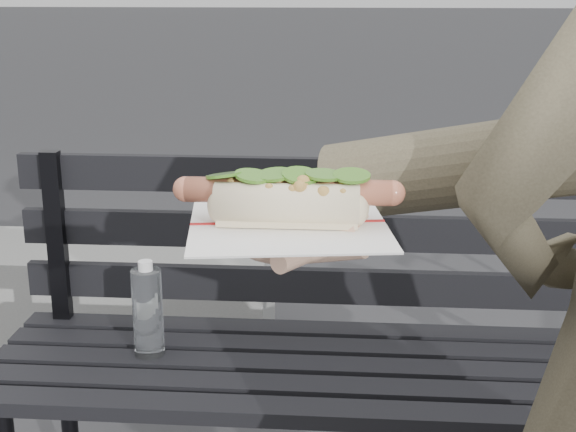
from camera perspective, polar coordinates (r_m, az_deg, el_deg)
name	(u,v)px	position (r m, az deg, el deg)	size (l,w,h in m)	color
park_bench	(342,330)	(1.74, 3.84, -8.09)	(1.50, 0.44, 0.88)	black
concrete_block	(93,302)	(2.80, -13.70, -5.99)	(1.20, 0.40, 0.40)	slate
held_hotdog	(491,170)	(0.85, 14.23, 3.17)	(0.64, 0.32, 0.20)	#413C2B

